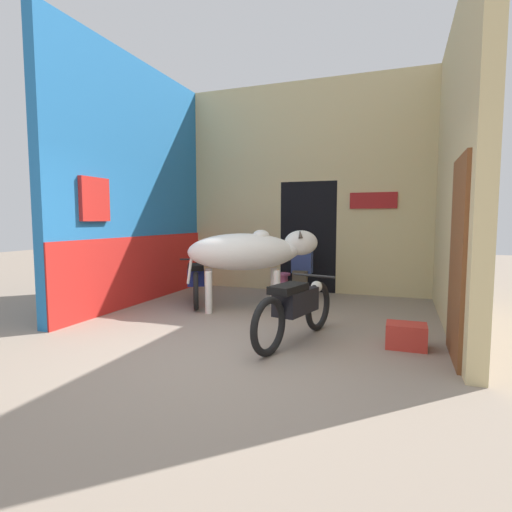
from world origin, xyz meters
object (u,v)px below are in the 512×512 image
object	(u,v)px
motorcycle_far	(196,279)
shopkeeper_seated	(302,265)
motorcycle_near	(296,306)
cow	(250,252)
plastic_stool	(282,283)
crate	(406,336)

from	to	relation	value
motorcycle_far	shopkeeper_seated	distance (m)	1.98
motorcycle_near	shopkeeper_seated	bearing A→B (deg)	102.15
cow	motorcycle_near	xyz separation A→B (m)	(1.12, -1.38, -0.51)
cow	plastic_stool	distance (m)	1.70
motorcycle_far	shopkeeper_seated	bearing A→B (deg)	35.10
cow	motorcycle_near	world-z (taller)	cow
cow	motorcycle_far	xyz separation A→B (m)	(-1.08, 0.19, -0.52)
motorcycle_near	plastic_stool	size ratio (longest dim) A/B	4.44
cow	crate	bearing A→B (deg)	-26.52
shopkeeper_seated	cow	bearing A→B (deg)	-112.03
crate	plastic_stool	bearing A→B (deg)	129.86
cow	plastic_stool	size ratio (longest dim) A/B	5.11
motorcycle_far	plastic_stool	size ratio (longest dim) A/B	3.86
plastic_stool	cow	bearing A→B (deg)	-93.34
motorcycle_near	shopkeeper_seated	xyz separation A→B (m)	(-0.58, 2.70, 0.18)
cow	plastic_stool	world-z (taller)	cow
cow	crate	distance (m)	2.76
motorcycle_far	plastic_stool	distance (m)	1.80
shopkeeper_seated	crate	size ratio (longest dim) A/B	2.61
shopkeeper_seated	plastic_stool	xyz separation A→B (m)	(-0.45, 0.22, -0.38)
motorcycle_far	plastic_stool	bearing A→B (deg)	49.17
motorcycle_near	crate	size ratio (longest dim) A/B	4.14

